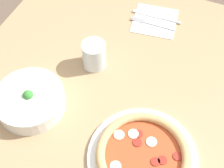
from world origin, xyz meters
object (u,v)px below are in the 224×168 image
Objects in this scene: pizza at (143,156)px; bowl at (30,100)px; knife at (159,17)px; fork at (153,24)px; glass at (94,55)px.

bowl is at bearing 85.99° from pizza.
bowl is 0.58m from knife.
knife is (0.04, -0.01, -0.00)m from fork.
bowl is at bearing 62.78° from fork.
knife is 0.33m from glass.
pizza is 0.37m from glass.
pizza is 1.62× the size of knife.
pizza is 0.53m from fork.
fork is at bearing -25.80° from bowl.
bowl is 0.54m from fork.
pizza is at bearing 104.14° from fork.
knife is (0.56, 0.14, -0.01)m from pizza.
fork is at bearing -25.80° from glass.
pizza is at bearing -94.01° from bowl.
bowl is 1.23× the size of fork.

